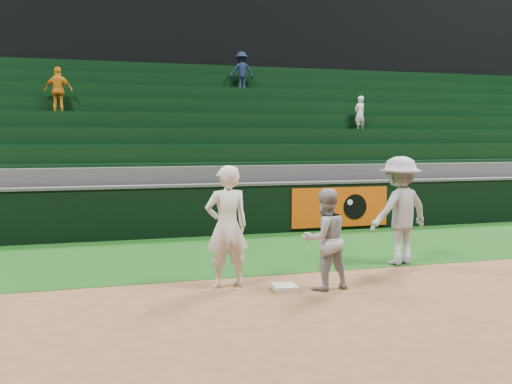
{
  "coord_description": "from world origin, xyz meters",
  "views": [
    {
      "loc": [
        -3.04,
        -8.17,
        2.3
      ],
      "look_at": [
        -0.01,
        2.3,
        1.3
      ],
      "focal_mm": 40.0,
      "sensor_mm": 36.0,
      "label": 1
    }
  ],
  "objects_px": {
    "baserunner": "(325,239)",
    "base_coach": "(400,211)",
    "first_base": "(285,287)",
    "first_baseman": "(227,227)"
  },
  "relations": [
    {
      "from": "baserunner",
      "to": "base_coach",
      "type": "distance_m",
      "value": 2.39
    },
    {
      "from": "first_base",
      "to": "base_coach",
      "type": "distance_m",
      "value": 3.03
    },
    {
      "from": "first_base",
      "to": "first_baseman",
      "type": "relative_size",
      "value": 0.19
    },
    {
      "from": "first_base",
      "to": "base_coach",
      "type": "xyz_separation_m",
      "value": [
        2.63,
        1.15,
        0.96
      ]
    },
    {
      "from": "first_base",
      "to": "first_baseman",
      "type": "xyz_separation_m",
      "value": [
        -0.81,
        0.44,
        0.91
      ]
    },
    {
      "from": "first_baseman",
      "to": "base_coach",
      "type": "relative_size",
      "value": 0.96
    },
    {
      "from": "baserunner",
      "to": "base_coach",
      "type": "xyz_separation_m",
      "value": [
        2.02,
        1.26,
        0.22
      ]
    },
    {
      "from": "first_baseman",
      "to": "base_coach",
      "type": "xyz_separation_m",
      "value": [
        3.44,
        0.72,
        0.05
      ]
    },
    {
      "from": "first_baseman",
      "to": "first_base",
      "type": "bearing_deg",
      "value": 146.17
    },
    {
      "from": "baserunner",
      "to": "base_coach",
      "type": "relative_size",
      "value": 0.78
    }
  ]
}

